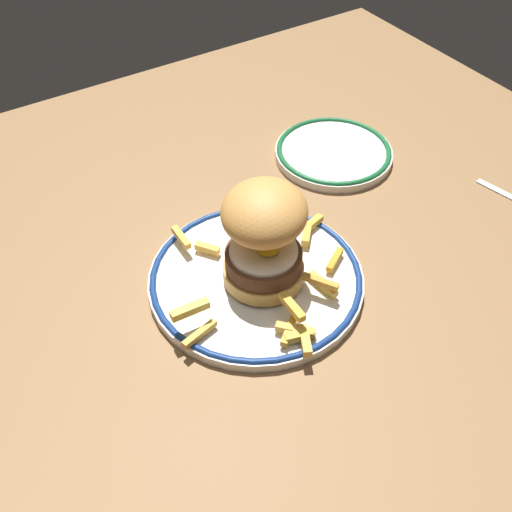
{
  "coord_description": "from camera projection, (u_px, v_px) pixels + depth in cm",
  "views": [
    {
      "loc": [
        -21.26,
        -44.95,
        53.78
      ],
      "look_at": [
        4.99,
        -3.83,
        4.6
      ],
      "focal_mm": 42.79,
      "sensor_mm": 36.0,
      "label": 1
    }
  ],
  "objects": [
    {
      "name": "ground_plane",
      "position": [
        205.0,
        291.0,
        0.74
      ],
      "size": [
        130.68,
        99.65,
        4.0
      ],
      "primitive_type": "cube",
      "color": "brown"
    },
    {
      "name": "dinner_plate",
      "position": [
        256.0,
        278.0,
        0.72
      ],
      "size": [
        25.44,
        25.44,
        1.6
      ],
      "color": "white",
      "rests_on": "ground_plane"
    },
    {
      "name": "burger",
      "position": [
        264.0,
        235.0,
        0.67
      ],
      "size": [
        14.03,
        13.96,
        12.05
      ],
      "color": "gold",
      "rests_on": "dinner_plate"
    },
    {
      "name": "fries_pile",
      "position": [
        272.0,
        279.0,
        0.7
      ],
      "size": [
        24.41,
        24.37,
        2.92
      ],
      "color": "gold",
      "rests_on": "dinner_plate"
    },
    {
      "name": "side_plate",
      "position": [
        334.0,
        152.0,
        0.9
      ],
      "size": [
        17.29,
        17.29,
        1.6
      ],
      "color": "white",
      "rests_on": "ground_plane"
    }
  ]
}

